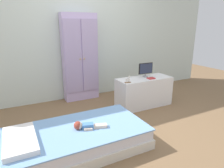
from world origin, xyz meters
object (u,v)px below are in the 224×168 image
at_px(tv_monitor, 146,69).
at_px(rocking_horse_toy, 128,79).
at_px(wardrobe, 80,58).
at_px(bed, 78,139).
at_px(doll, 84,126).
at_px(book_red, 151,78).
at_px(tv_stand, 144,92).

bearing_deg(tv_monitor, rocking_horse_toy, -158.59).
bearing_deg(wardrobe, bed, -110.32).
relative_size(wardrobe, rocking_horse_toy, 14.13).
distance_m(doll, book_red, 1.67).
relative_size(tv_stand, book_red, 7.95).
bearing_deg(tv_monitor, doll, -150.41).
bearing_deg(tv_monitor, bed, -152.54).
distance_m(tv_monitor, rocking_horse_toy, 0.53).
distance_m(tv_stand, tv_monitor, 0.42).
bearing_deg(tv_stand, book_red, -50.08).
height_order(bed, book_red, book_red).
bearing_deg(wardrobe, doll, -107.63).
bearing_deg(book_red, rocking_horse_toy, -176.23).
xyz_separation_m(tv_stand, book_red, (0.08, -0.09, 0.27)).
relative_size(bed, tv_stand, 1.61).
bearing_deg(rocking_horse_toy, wardrobe, 115.63).
relative_size(tv_monitor, rocking_horse_toy, 2.47).
height_order(doll, tv_stand, tv_stand).
xyz_separation_m(doll, wardrobe, (0.52, 1.65, 0.53)).
xyz_separation_m(tv_monitor, book_red, (0.01, -0.16, -0.14)).
xyz_separation_m(doll, tv_stand, (1.42, 0.78, -0.04)).
distance_m(bed, tv_monitor, 1.85).
xyz_separation_m(bed, book_red, (1.57, 0.65, 0.40)).
bearing_deg(rocking_horse_toy, tv_monitor, 21.41).
height_order(wardrobe, book_red, wardrobe).
distance_m(tv_stand, book_red, 0.30).
relative_size(wardrobe, tv_monitor, 5.73).
relative_size(doll, tv_monitor, 1.33).
bearing_deg(tv_monitor, tv_stand, -135.28).
bearing_deg(tv_stand, wardrobe, 135.77).
distance_m(wardrobe, tv_stand, 1.37).
xyz_separation_m(tv_stand, rocking_horse_toy, (-0.42, -0.12, 0.32)).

